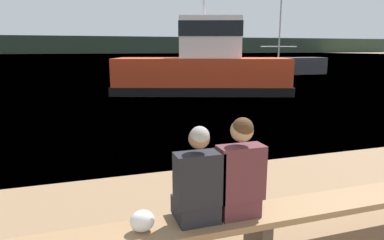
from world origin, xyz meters
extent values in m
plane|color=teal|center=(0.00, 126.36, 0.00)|extent=(240.00, 240.00, 0.00)
cube|color=#2D3D2D|center=(0.00, 160.49, 3.66)|extent=(600.00, 12.00, 7.33)
cube|color=#8E6B47|center=(0.28, 3.60, 0.46)|extent=(6.23, 0.47, 0.07)
cube|color=#42382D|center=(0.28, 3.60, 0.22)|extent=(0.12, 0.40, 0.43)
cube|color=black|center=(-0.38, 3.68, 0.59)|extent=(0.40, 0.41, 0.19)
cube|color=black|center=(-0.38, 3.58, 0.95)|extent=(0.45, 0.22, 0.51)
sphere|color=#846047|center=(-0.38, 3.58, 1.34)|extent=(0.20, 0.20, 0.20)
sphere|color=gray|center=(-0.38, 3.56, 1.36)|extent=(0.18, 0.18, 0.18)
cube|color=#56282D|center=(0.05, 3.68, 0.59)|extent=(0.40, 0.41, 0.19)
cube|color=#56282D|center=(0.05, 3.58, 0.96)|extent=(0.45, 0.22, 0.54)
sphere|color=tan|center=(0.05, 3.58, 1.38)|extent=(0.22, 0.22, 0.22)
sphere|color=#472D19|center=(0.05, 3.56, 1.41)|extent=(0.20, 0.20, 0.20)
ellipsoid|color=white|center=(-0.92, 3.59, 0.60)|extent=(0.23, 0.16, 0.21)
cube|color=red|center=(4.20, 16.48, 0.85)|extent=(8.67, 5.35, 1.69)
cube|color=black|center=(4.20, 16.48, 0.20)|extent=(8.86, 5.51, 0.41)
cube|color=silver|center=(4.58, 16.35, 2.65)|extent=(3.26, 2.55, 1.92)
cube|color=black|center=(4.58, 16.35, 3.03)|extent=(3.34, 2.62, 0.69)
cube|color=#333338|center=(14.78, 26.06, 0.69)|extent=(7.48, 2.17, 1.39)
cylinder|color=#B7B7BC|center=(14.40, 26.06, 5.09)|extent=(0.12, 0.12, 7.40)
cylinder|color=#B7B7BC|center=(14.40, 26.06, 2.29)|extent=(3.36, 0.11, 0.08)
camera|label=1|loc=(-1.36, 0.73, 2.14)|focal=32.00mm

